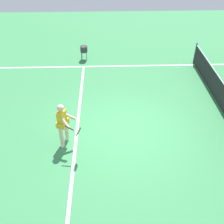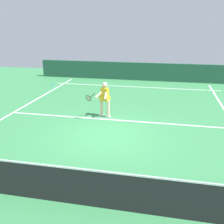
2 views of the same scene
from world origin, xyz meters
name	(u,v)px [view 1 (image 1 of 2)]	position (x,y,z in m)	size (l,w,h in m)	color
ground_plane	(124,130)	(0.00, 0.00, 0.00)	(27.23, 27.23, 0.00)	#38844C
service_line_marking	(77,131)	(0.00, -1.67, 0.00)	(9.65, 0.10, 0.01)	white
sideline_left_marking	(117,66)	(-4.83, 0.00, 0.00)	(0.10, 18.94, 0.01)	white
tennis_player	(63,123)	(0.56, -2.00, 0.85)	(1.00, 0.86, 1.55)	beige
ball_hopper	(84,49)	(-5.67, -1.68, 0.55)	(0.36, 0.36, 0.74)	#333338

